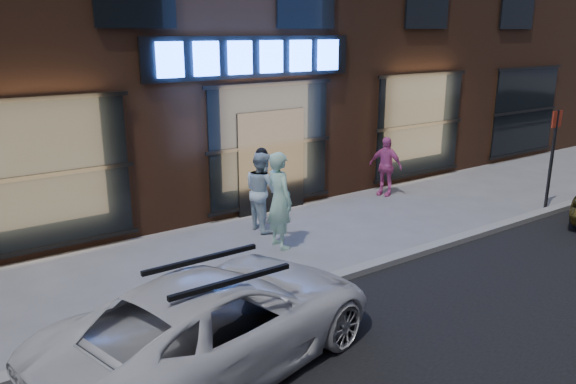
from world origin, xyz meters
The scene contains 7 objects.
ground centered at (0.00, 0.00, 0.00)m, with size 90.00×90.00×0.00m, color slate.
curb centered at (0.00, 0.00, 0.06)m, with size 60.00×0.25×0.12m, color gray.
man_bowtie centered at (-1.13, 1.88, 0.97)m, with size 0.71×0.46×1.93m, color #B3EBCE.
man_cap centered at (-0.87, 2.94, 0.86)m, with size 0.84×0.65×1.73m, color silver.
passerby centered at (3.18, 3.37, 0.77)m, with size 0.90×0.38×1.54m, color pink.
white_suv centered at (-4.08, -1.11, 0.64)m, with size 2.13×4.62×1.28m, color silver.
sign_post centered at (5.47, 0.23, 1.45)m, with size 0.38×0.08×2.41m.
Camera 1 is at (-6.96, -6.84, 4.16)m, focal length 35.00 mm.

